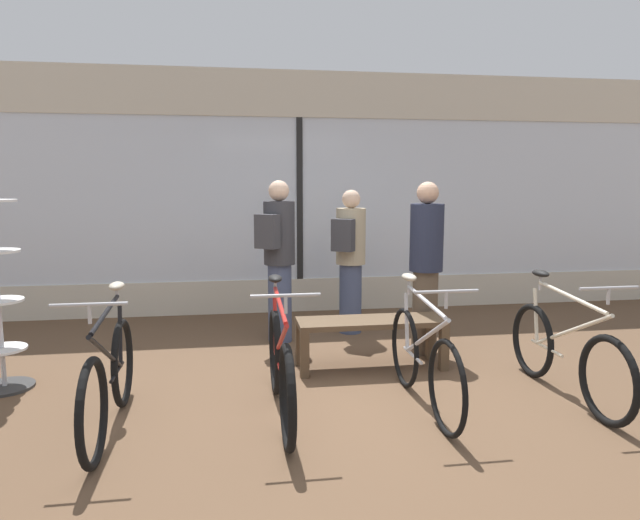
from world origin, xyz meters
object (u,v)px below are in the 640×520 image
at_px(customer_by_window, 350,257).
at_px(bicycle_left, 280,366).
at_px(bicycle_right, 423,359).
at_px(bicycle_far_right, 565,353).
at_px(bicycle_far_left, 110,379).
at_px(display_bench, 371,328).
at_px(customer_near_rack, 279,256).
at_px(customer_mid_floor, 426,264).

bearing_deg(customer_by_window, bicycle_left, -113.86).
bearing_deg(bicycle_left, bicycle_right, 0.55).
xyz_separation_m(bicycle_left, bicycle_far_right, (2.34, 0.03, -0.02)).
xyz_separation_m(bicycle_far_left, display_bench, (2.16, 1.07, 0.00)).
xyz_separation_m(display_bench, customer_near_rack, (-0.79, 1.04, 0.58)).
height_order(bicycle_left, customer_near_rack, customer_near_rack).
relative_size(customer_near_rack, customer_mid_floor, 1.01).
height_order(bicycle_far_left, bicycle_far_right, bicycle_far_left).
bearing_deg(display_bench, customer_near_rack, 127.20).
height_order(bicycle_far_right, display_bench, bicycle_far_right).
distance_m(bicycle_far_left, customer_mid_floor, 3.23).
xyz_separation_m(bicycle_far_left, customer_near_rack, (1.38, 2.11, 0.58)).
height_order(bicycle_right, bicycle_far_right, bicycle_right).
relative_size(bicycle_far_left, customer_mid_floor, 0.96).
xyz_separation_m(bicycle_far_left, bicycle_left, (1.21, 0.07, 0.01)).
bearing_deg(bicycle_far_left, bicycle_far_right, 1.61).
bearing_deg(display_bench, customer_by_window, 87.21).
height_order(bicycle_far_right, customer_by_window, customer_by_window).
xyz_separation_m(bicycle_far_left, bicycle_right, (2.33, 0.08, 0.01)).
distance_m(bicycle_left, display_bench, 1.38).
height_order(bicycle_far_left, customer_mid_floor, customer_mid_floor).
bearing_deg(customer_by_window, bicycle_far_right, -59.53).
bearing_deg(bicycle_right, customer_by_window, 92.73).
bearing_deg(customer_by_window, bicycle_far_left, -133.36).
xyz_separation_m(bicycle_far_right, customer_near_rack, (-2.18, 2.01, 0.59)).
xyz_separation_m(bicycle_right, bicycle_far_right, (1.22, 0.02, -0.02)).
bearing_deg(bicycle_far_left, customer_mid_floor, 27.41).
bearing_deg(customer_mid_floor, customer_near_rack, 156.13).
bearing_deg(customer_near_rack, bicycle_right, -64.70).
xyz_separation_m(bicycle_far_right, customer_by_window, (-1.33, 2.26, 0.53)).
height_order(bicycle_right, customer_near_rack, customer_near_rack).
bearing_deg(bicycle_left, display_bench, 46.55).
distance_m(customer_by_window, customer_mid_floor, 1.08).
xyz_separation_m(bicycle_left, customer_near_rack, (0.16, 2.04, 0.57)).
height_order(customer_by_window, customer_mid_floor, customer_mid_floor).
xyz_separation_m(bicycle_left, bicycle_right, (1.12, 0.01, 0.00)).
height_order(bicycle_far_left, customer_by_window, customer_by_window).
bearing_deg(bicycle_far_right, bicycle_right, -179.24).
distance_m(bicycle_far_right, customer_by_window, 2.67).
distance_m(customer_near_rack, customer_mid_floor, 1.59).
bearing_deg(bicycle_left, bicycle_far_right, 0.65).
bearing_deg(display_bench, bicycle_left, -133.45).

